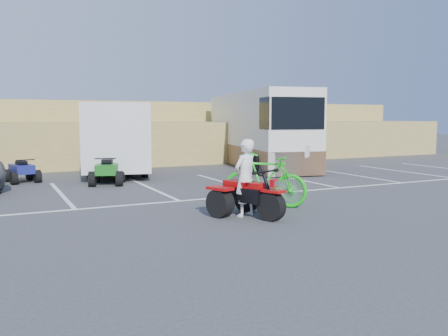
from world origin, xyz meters
name	(u,v)px	position (x,y,z in m)	size (l,w,h in m)	color
ground	(218,218)	(0.00, 0.00, 0.00)	(100.00, 100.00, 0.00)	#3B3B3E
parking_stripes	(187,190)	(0.87, 4.07, 0.00)	(28.00, 5.16, 0.01)	white
grass_embankment	(89,133)	(0.00, 15.48, 1.42)	(40.00, 8.50, 3.10)	olive
red_trike_atv	(250,217)	(0.70, -0.22, 0.00)	(1.27, 1.70, 1.10)	#9E0909
rider	(245,178)	(0.64, -0.08, 0.87)	(0.64, 0.42, 1.75)	white
green_dirt_bike	(265,180)	(1.69, 0.82, 0.66)	(0.62, 2.21, 1.33)	#14BF19
cargo_trailer	(118,136)	(0.06, 9.44, 1.48)	(3.76, 6.27, 2.74)	silver
rv_motorhome	(258,135)	(6.64, 9.69, 1.43)	(4.10, 9.45, 3.30)	silver
quad_atv_blue	(22,182)	(-3.57, 8.24, 0.00)	(0.96, 1.28, 0.84)	navy
quad_atv_green	(108,184)	(-1.03, 6.45, 0.00)	(1.08, 1.44, 0.94)	#155F17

